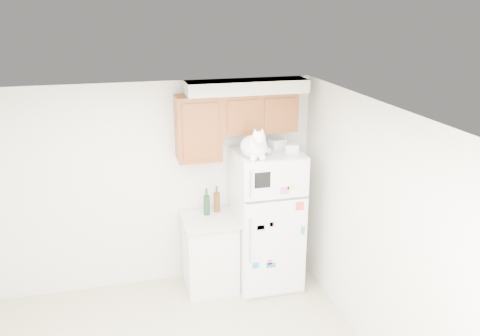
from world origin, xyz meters
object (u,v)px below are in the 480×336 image
object	(u,v)px
cat	(255,146)
bottle_amber	(217,199)
base_counter	(210,252)
storage_box_front	(293,148)
bottle_green	(207,202)
storage_box_back	(278,143)
refrigerator	(267,219)

from	to	relation	value
cat	bottle_amber	bearing A→B (deg)	129.41
base_counter	bottle_amber	world-z (taller)	bottle_amber
storage_box_front	bottle_green	bearing A→B (deg)	-169.31
base_counter	storage_box_back	bearing A→B (deg)	4.60
refrigerator	storage_box_front	size ratio (longest dim) A/B	11.33
base_counter	refrigerator	bearing A→B (deg)	-6.09
base_counter	storage_box_back	xyz separation A→B (m)	(0.85, 0.07, 1.29)
refrigerator	storage_box_front	world-z (taller)	storage_box_front
refrigerator	base_counter	distance (m)	0.79
bottle_amber	base_counter	bearing A→B (deg)	-128.57
bottle_green	bottle_amber	size ratio (longest dim) A/B	1.00
base_counter	storage_box_front	bearing A→B (deg)	-8.69
cat	bottle_green	bearing A→B (deg)	143.00
storage_box_front	bottle_green	distance (m)	1.20
storage_box_front	bottle_amber	xyz separation A→B (m)	(-0.83, 0.30, -0.66)
storage_box_front	cat	bearing A→B (deg)	-141.09
cat	storage_box_front	distance (m)	0.51
base_counter	bottle_green	size ratio (longest dim) A/B	2.79
cat	storage_box_front	world-z (taller)	cat
refrigerator	storage_box_front	bearing A→B (deg)	-15.13
cat	refrigerator	bearing A→B (deg)	42.18
base_counter	cat	world-z (taller)	cat
cat	storage_box_front	bearing A→B (deg)	14.07
storage_box_back	base_counter	bearing A→B (deg)	172.56
refrigerator	cat	bearing A→B (deg)	-137.82
cat	storage_box_back	bearing A→B (deg)	41.78
storage_box_back	cat	bearing A→B (deg)	-150.26
cat	storage_box_front	size ratio (longest dim) A/B	3.54
storage_box_back	bottle_green	world-z (taller)	storage_box_back
refrigerator	cat	distance (m)	1.03
cat	bottle_green	distance (m)	0.97
storage_box_back	bottle_green	xyz separation A→B (m)	(-0.86, 0.03, -0.67)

